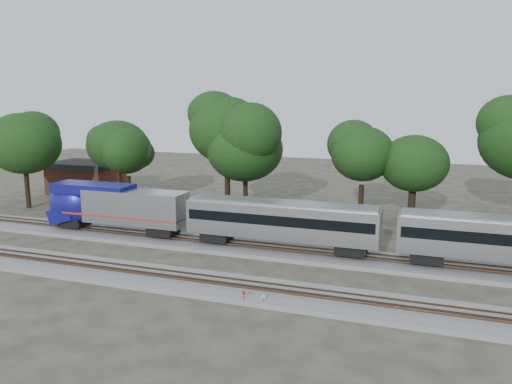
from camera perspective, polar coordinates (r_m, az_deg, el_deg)
ground at (r=44.02m, az=-5.35°, el=-8.67°), size 160.00×160.00×0.00m
track_far at (r=49.19m, az=-2.45°, el=-6.26°), size 160.00×5.00×0.73m
track_near at (r=40.57m, az=-7.73°, el=-10.15°), size 160.00×5.00×0.73m
switch_stand_red at (r=36.43m, az=-1.41°, el=-11.76°), size 0.33×0.10×1.06m
switch_stand_white at (r=36.15m, az=0.85°, el=-12.10°), size 0.27×0.15×0.91m
switch_lever at (r=37.79m, az=-2.18°, el=-11.77°), size 0.55×0.38×0.30m
brick_building at (r=80.85m, az=-18.84°, el=1.58°), size 10.21×7.30×4.85m
tree_0 at (r=72.41m, az=-25.05°, el=5.03°), size 8.75×8.75×12.34m
tree_1 at (r=72.08m, az=-15.54°, el=5.15°), size 8.14×8.14×11.48m
tree_2 at (r=69.50m, az=-14.51°, el=4.56°), size 7.60×7.60×10.72m
tree_3 at (r=64.04m, az=-3.35°, el=7.07°), size 10.64×10.64×15.00m
tree_4 at (r=62.69m, az=-1.24°, el=4.87°), size 8.28×8.28×11.68m
tree_5 at (r=59.90m, az=12.11°, el=4.28°), size 8.21×8.21×11.58m
tree_6 at (r=59.69m, az=17.61°, el=3.12°), size 7.30×7.30×10.29m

